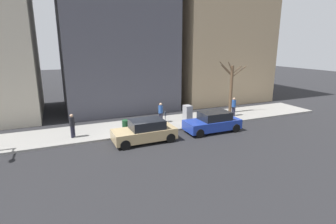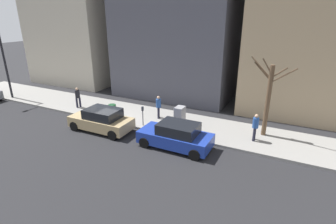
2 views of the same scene
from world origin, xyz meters
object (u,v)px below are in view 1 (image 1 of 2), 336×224
Objects in this scene: parked_car_tan at (145,131)px; utility_box at (188,114)px; trash_bin at (126,126)px; bare_tree at (231,87)px; pedestrian_near_meter at (234,106)px; parked_car_blue at (213,122)px; pedestrian_far_corner at (72,124)px; office_tower_left at (212,23)px; pedestrian_midblock at (161,112)px; parking_meter at (165,118)px.

parked_car_tan is 2.96× the size of utility_box.
trash_bin is at bearing 19.03° from parked_car_tan.
bare_tree is 1.86m from pedestrian_near_meter.
parked_car_blue and parked_car_tan have the same top height.
office_tower_left reaches higher than pedestrian_far_corner.
pedestrian_midblock is at bearing -37.55° from parked_car_tan.
parked_car_tan is 4.14m from pedestrian_midblock.
pedestrian_far_corner is (-0.32, 13.73, 0.00)m from pedestrian_near_meter.
office_tower_left reaches higher than parking_meter.
office_tower_left is at bearing -30.64° from parked_car_blue.
trash_bin is (-1.70, 10.46, -1.96)m from bare_tree.
parked_car_tan is at bearing 118.87° from utility_box.
pedestrian_far_corner is 21.00m from office_tower_left.
pedestrian_far_corner is at bearing 60.53° from parked_car_tan.
utility_box is 2.22m from pedestrian_midblock.
parked_car_tan is 10.57m from bare_tree.
office_tower_left is at bearing -18.94° from bare_tree.
pedestrian_far_corner is 0.09× the size of office_tower_left.
utility_box is 14.84m from office_tower_left.
bare_tree is at bearing 67.53° from pedestrian_midblock.
parked_car_blue is 2.53× the size of pedestrian_far_corner.
bare_tree is at bearing -47.73° from pedestrian_far_corner.
parking_meter is 0.81× the size of pedestrian_midblock.
pedestrian_far_corner reaches higher than parked_car_blue.
parking_meter is at bearing -36.31° from pedestrian_midblock.
parked_car_tan is (-0.05, 5.38, 0.00)m from parked_car_blue.
parked_car_blue is 2.53× the size of pedestrian_midblock.
office_tower_left reaches higher than pedestrian_near_meter.
office_tower_left is at bearing -47.05° from parked_car_tan.
bare_tree reaches higher than pedestrian_near_meter.
parked_car_tan is 5.05m from pedestrian_far_corner.
parking_meter is at bearing 63.90° from parked_car_blue.
office_tower_left reaches higher than trash_bin.
parking_meter is at bearing 105.91° from bare_tree.
pedestrian_near_meter is 1.00× the size of pedestrian_midblock.
bare_tree is (1.30, -5.19, 1.72)m from utility_box.
utility_box is at bearing 41.99° from pedestrian_midblock.
bare_tree reaches higher than parked_car_blue.
office_tower_left is at bearing 157.60° from pedestrian_near_meter.
trash_bin is 10.10m from pedestrian_near_meter.
pedestrian_near_meter is (0.64, -10.06, 0.49)m from trash_bin.
parking_meter is (1.64, -2.17, 0.24)m from parked_car_tan.
parked_car_blue is 16.17m from office_tower_left.
office_tower_left reaches higher than parked_car_tan.
utility_box is 1.59× the size of trash_bin.
pedestrian_midblock is 6.95m from pedestrian_far_corner.
pedestrian_far_corner is (-0.90, 6.89, 0.00)m from pedestrian_midblock.
parked_car_blue is 0.24× the size of office_tower_left.
bare_tree reaches higher than trash_bin.
office_tower_left is (8.71, -10.06, 7.84)m from pedestrian_midblock.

